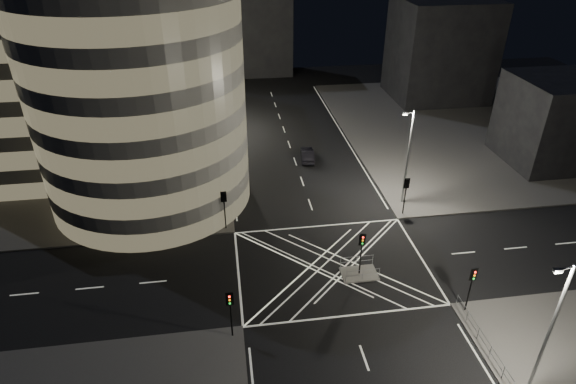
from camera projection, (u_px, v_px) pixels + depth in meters
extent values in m
plane|color=black|center=(332.00, 265.00, 41.30)|extent=(120.00, 120.00, 0.00)
cube|color=#524F4D|center=(60.00, 151.00, 60.70)|extent=(42.00, 42.00, 0.15)
cube|color=#524F4D|center=(490.00, 126.00, 67.92)|extent=(42.00, 42.00, 0.15)
cube|color=slate|center=(359.00, 274.00, 40.23)|extent=(3.00, 2.00, 0.15)
cylinder|color=gray|center=(137.00, 80.00, 44.86)|extent=(20.00, 20.00, 25.00)
cube|color=gray|center=(54.00, 57.00, 52.15)|extent=(20.00, 18.00, 25.00)
cube|color=gray|center=(120.00, 33.00, 68.77)|extent=(24.00, 16.00, 22.00)
cube|color=black|center=(440.00, 50.00, 74.81)|extent=(14.00, 12.00, 15.00)
cube|color=black|center=(554.00, 121.00, 56.08)|extent=(10.00, 10.00, 10.00)
cube|color=black|center=(240.00, 23.00, 85.76)|extent=(18.00, 8.00, 18.00)
cylinder|color=black|center=(206.00, 201.00, 46.68)|extent=(0.32, 0.32, 3.64)
ellipsoid|color=black|center=(204.00, 173.00, 45.11)|extent=(4.68, 4.68, 5.39)
cylinder|color=black|center=(206.00, 171.00, 51.71)|extent=(0.32, 0.32, 4.00)
ellipsoid|color=black|center=(204.00, 143.00, 50.06)|extent=(4.58, 4.58, 5.27)
cylinder|color=black|center=(207.00, 151.00, 57.09)|extent=(0.32, 0.32, 2.99)
ellipsoid|color=black|center=(205.00, 129.00, 55.67)|extent=(4.73, 4.73, 5.44)
cylinder|color=black|center=(206.00, 128.00, 61.94)|extent=(0.32, 0.32, 4.06)
ellipsoid|color=black|center=(204.00, 102.00, 60.18)|extent=(5.22, 5.22, 6.00)
cylinder|color=black|center=(207.00, 113.00, 67.23)|extent=(0.32, 0.32, 3.38)
ellipsoid|color=black|center=(205.00, 93.00, 65.75)|extent=(4.46, 4.46, 5.13)
cylinder|color=black|center=(225.00, 215.00, 45.17)|extent=(0.12, 0.12, 3.00)
cube|color=black|center=(224.00, 197.00, 44.19)|extent=(0.28, 0.22, 0.90)
cube|color=black|center=(224.00, 197.00, 44.19)|extent=(0.55, 0.04, 1.10)
cylinder|color=black|center=(231.00, 320.00, 33.56)|extent=(0.12, 0.12, 3.00)
cube|color=black|center=(230.00, 299.00, 32.58)|extent=(0.28, 0.22, 0.90)
cube|color=black|center=(230.00, 299.00, 32.58)|extent=(0.55, 0.04, 1.10)
cylinder|color=black|center=(404.00, 201.00, 47.36)|extent=(0.12, 0.12, 3.00)
cube|color=black|center=(407.00, 183.00, 46.38)|extent=(0.28, 0.22, 0.90)
cube|color=black|center=(407.00, 183.00, 46.38)|extent=(0.55, 0.04, 1.10)
cylinder|color=black|center=(469.00, 295.00, 35.75)|extent=(0.12, 0.12, 3.00)
cube|color=black|center=(474.00, 274.00, 34.77)|extent=(0.28, 0.22, 0.90)
cube|color=black|center=(474.00, 274.00, 34.77)|extent=(0.55, 0.04, 1.10)
cylinder|color=black|center=(360.00, 259.00, 39.43)|extent=(0.12, 0.12, 3.00)
cube|color=black|center=(362.00, 240.00, 38.45)|extent=(0.28, 0.22, 0.90)
cube|color=black|center=(362.00, 240.00, 38.45)|extent=(0.55, 0.04, 1.10)
cylinder|color=slate|center=(214.00, 157.00, 47.75)|extent=(0.20, 0.20, 10.00)
cylinder|color=slate|center=(215.00, 111.00, 45.36)|extent=(0.90, 0.10, 0.10)
cube|color=slate|center=(220.00, 112.00, 45.46)|extent=(0.50, 0.25, 0.18)
cube|color=white|center=(220.00, 113.00, 45.52)|extent=(0.42, 0.20, 0.05)
cylinder|color=slate|center=(212.00, 97.00, 63.12)|extent=(0.20, 0.20, 10.00)
cylinder|color=slate|center=(213.00, 60.00, 60.72)|extent=(0.90, 0.10, 0.10)
cube|color=slate|center=(216.00, 61.00, 60.83)|extent=(0.50, 0.25, 0.18)
cube|color=white|center=(216.00, 62.00, 60.88)|extent=(0.42, 0.20, 0.05)
cylinder|color=slate|center=(408.00, 158.00, 47.56)|extent=(0.20, 0.20, 10.00)
cylinder|color=slate|center=(410.00, 112.00, 45.05)|extent=(0.90, 0.10, 0.10)
cube|color=slate|center=(405.00, 114.00, 45.04)|extent=(0.50, 0.25, 0.18)
cube|color=white|center=(405.00, 115.00, 45.10)|extent=(0.42, 0.20, 0.05)
cylinder|color=slate|center=(549.00, 333.00, 27.92)|extent=(0.20, 0.20, 10.00)
cylinder|color=slate|center=(566.00, 268.00, 25.42)|extent=(0.90, 0.10, 0.10)
cube|color=slate|center=(558.00, 270.00, 25.41)|extent=(0.50, 0.25, 0.18)
cube|color=white|center=(557.00, 272.00, 25.47)|extent=(0.42, 0.20, 0.05)
cube|color=slate|center=(496.00, 362.00, 31.61)|extent=(0.06, 11.70, 1.10)
cube|color=slate|center=(363.00, 275.00, 39.14)|extent=(2.80, 0.06, 1.10)
cube|color=slate|center=(357.00, 261.00, 40.68)|extent=(2.80, 0.06, 1.10)
imported|color=black|center=(307.00, 155.00, 58.43)|extent=(1.90, 4.37, 1.40)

